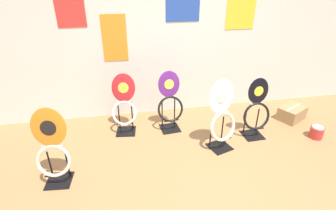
# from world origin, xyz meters

# --- Properties ---
(ground_plane) EXTENTS (14.00, 14.00, 0.00)m
(ground_plane) POSITION_xyz_m (0.00, 0.00, 0.00)
(ground_plane) COLOR #A37547
(wall_back) EXTENTS (8.00, 0.07, 2.60)m
(wall_back) POSITION_xyz_m (-0.00, 2.12, 1.30)
(wall_back) COLOR silver
(wall_back) RESTS_ON ground_plane
(toilet_seat_display_purple_note) EXTENTS (0.40, 0.30, 0.91)m
(toilet_seat_display_purple_note) POSITION_xyz_m (-0.24, 1.51, 0.44)
(toilet_seat_display_purple_note) COLOR black
(toilet_seat_display_purple_note) RESTS_ON ground_plane
(toilet_seat_display_crimson_swirl) EXTENTS (0.38, 0.37, 0.87)m
(toilet_seat_display_crimson_swirl) POSITION_xyz_m (-0.90, 1.57, 0.44)
(toilet_seat_display_crimson_swirl) COLOR black
(toilet_seat_display_crimson_swirl) RESTS_ON ground_plane
(toilet_seat_display_orange_sun) EXTENTS (0.39, 0.31, 0.92)m
(toilet_seat_display_orange_sun) POSITION_xyz_m (-1.71, 0.65, 0.43)
(toilet_seat_display_orange_sun) COLOR black
(toilet_seat_display_orange_sun) RESTS_ON ground_plane
(toilet_seat_display_jazz_black) EXTENTS (0.41, 0.29, 0.88)m
(toilet_seat_display_jazz_black) POSITION_xyz_m (0.91, 1.09, 0.40)
(toilet_seat_display_jazz_black) COLOR black
(toilet_seat_display_jazz_black) RESTS_ON ground_plane
(toilet_seat_display_white_plain) EXTENTS (0.44, 0.35, 0.98)m
(toilet_seat_display_white_plain) POSITION_xyz_m (0.33, 0.92, 0.45)
(toilet_seat_display_white_plain) COLOR black
(toilet_seat_display_white_plain) RESTS_ON ground_plane
(paint_can) EXTENTS (0.19, 0.19, 0.18)m
(paint_can) POSITION_xyz_m (1.79, 0.87, 0.10)
(paint_can) COLOR red
(paint_can) RESTS_ON ground_plane
(storage_box) EXTENTS (0.51, 0.46, 0.22)m
(storage_box) POSITION_xyz_m (1.75, 1.42, 0.11)
(storage_box) COLOR #A37F51
(storage_box) RESTS_ON ground_plane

